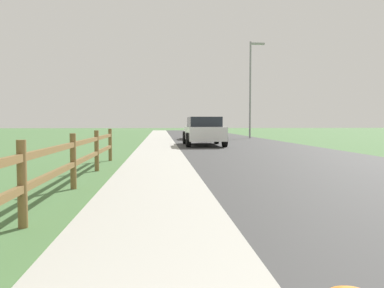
% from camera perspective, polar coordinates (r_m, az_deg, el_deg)
% --- Properties ---
extents(ground_plane, '(120.00, 120.00, 0.00)m').
position_cam_1_polar(ground_plane, '(24.60, -2.67, 0.35)').
color(ground_plane, '#476E3D').
extents(road_asphalt, '(7.00, 66.00, 0.01)m').
position_cam_1_polar(road_asphalt, '(26.94, 4.63, 0.60)').
color(road_asphalt, '#373737').
rests_on(road_asphalt, ground).
extents(curb_concrete, '(6.00, 66.00, 0.01)m').
position_cam_1_polar(curb_concrete, '(26.67, -9.29, 0.55)').
color(curb_concrete, '#A7A59B').
rests_on(curb_concrete, ground).
extents(grass_verge, '(5.00, 66.00, 0.00)m').
position_cam_1_polar(grass_verge, '(26.83, -12.48, 0.53)').
color(grass_verge, '#476E3D').
rests_on(grass_verge, ground).
extents(rail_fence, '(0.11, 13.15, 1.03)m').
position_cam_1_polar(rail_fence, '(6.09, -19.94, -2.88)').
color(rail_fence, brown).
rests_on(rail_fence, ground).
extents(parked_suv_white, '(2.07, 4.66, 1.52)m').
position_cam_1_polar(parked_suv_white, '(20.56, 1.73, 2.00)').
color(parked_suv_white, white).
rests_on(parked_suv_white, ground).
extents(parked_car_black, '(2.07, 4.33, 1.60)m').
position_cam_1_polar(parked_car_black, '(28.59, 1.29, 2.40)').
color(parked_car_black, black).
rests_on(parked_car_black, ground).
extents(street_lamp, '(1.17, 0.20, 7.46)m').
position_cam_1_polar(street_lamp, '(30.44, 8.84, 9.08)').
color(street_lamp, gray).
rests_on(street_lamp, ground).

